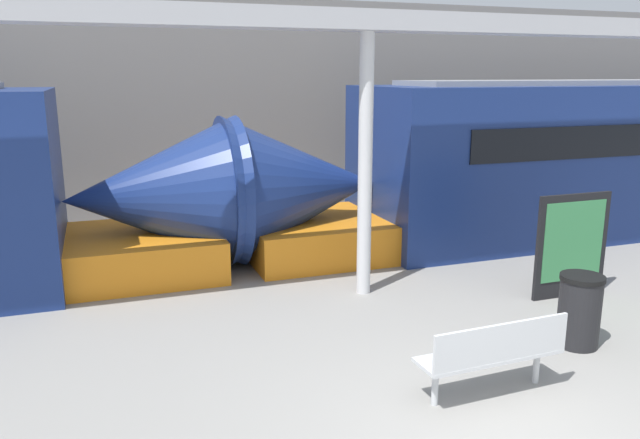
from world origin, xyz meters
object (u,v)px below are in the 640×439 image
object	(u,v)px
poster_board	(572,245)
support_column_near	(365,168)
bench_near	(494,351)
trash_bin	(579,311)
train_left	(632,157)

from	to	relation	value
poster_board	support_column_near	size ratio (longest dim) A/B	0.41
bench_near	support_column_near	bearing A→B (deg)	87.76
bench_near	trash_bin	bearing A→B (deg)	20.63
train_left	support_column_near	xyz separation A→B (m)	(-7.47, -2.22, 0.45)
train_left	trash_bin	size ratio (longest dim) A/B	19.77
support_column_near	trash_bin	bearing A→B (deg)	-57.08
bench_near	trash_bin	world-z (taller)	trash_bin
bench_near	train_left	bearing A→B (deg)	35.07
poster_board	trash_bin	bearing A→B (deg)	-127.66
train_left	poster_board	world-z (taller)	train_left
train_left	poster_board	bearing A→B (deg)	-143.18
trash_bin	bench_near	bearing A→B (deg)	-157.42
trash_bin	poster_board	distance (m)	1.91
support_column_near	train_left	bearing A→B (deg)	16.56
bench_near	support_column_near	xyz separation A→B (m)	(0.02, 3.43, 1.44)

